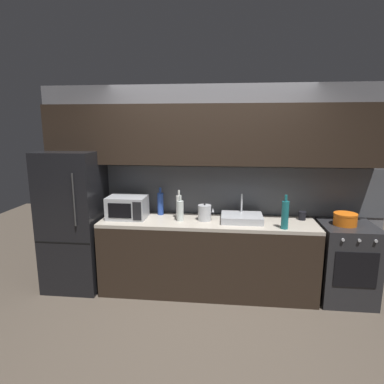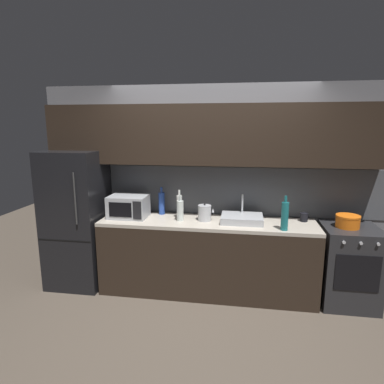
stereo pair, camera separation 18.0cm
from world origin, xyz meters
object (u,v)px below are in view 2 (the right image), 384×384
(oven_range, at_px, (348,265))
(wine_bottle_white, at_px, (179,206))
(wine_bottle_clear, at_px, (180,210))
(kettle, at_px, (205,213))
(cooking_pot, at_px, (348,221))
(mug_dark, at_px, (304,217))
(refrigerator, at_px, (77,219))
(wine_bottle_blue, at_px, (162,203))
(wine_bottle_teal, at_px, (285,216))
(microwave, at_px, (129,206))

(oven_range, height_order, wine_bottle_white, wine_bottle_white)
(wine_bottle_clear, bearing_deg, kettle, 10.39)
(oven_range, relative_size, cooking_pot, 3.50)
(kettle, height_order, mug_dark, kettle)
(refrigerator, bearing_deg, wine_bottle_blue, 11.90)
(oven_range, xyz_separation_m, wine_bottle_teal, (-0.76, -0.21, 0.61))
(refrigerator, height_order, microwave, refrigerator)
(refrigerator, relative_size, microwave, 3.72)
(refrigerator, xyz_separation_m, wine_bottle_blue, (1.05, 0.22, 0.19))
(oven_range, distance_m, wine_bottle_white, 2.05)
(wine_bottle_white, relative_size, mug_dark, 3.47)
(oven_range, xyz_separation_m, wine_bottle_clear, (-1.93, -0.03, 0.58))
(wine_bottle_teal, relative_size, mug_dark, 3.74)
(microwave, distance_m, wine_bottle_teal, 1.84)
(wine_bottle_blue, distance_m, wine_bottle_clear, 0.39)
(kettle, bearing_deg, oven_range, -0.69)
(oven_range, xyz_separation_m, wine_bottle_blue, (-2.22, 0.22, 0.59))
(microwave, distance_m, cooking_pot, 2.54)
(mug_dark, xyz_separation_m, cooking_pot, (0.44, -0.16, 0.02))
(refrigerator, height_order, wine_bottle_blue, refrigerator)
(oven_range, bearing_deg, kettle, 179.31)
(microwave, bearing_deg, oven_range, -0.44)
(kettle, height_order, wine_bottle_white, wine_bottle_white)
(cooking_pot, bearing_deg, wine_bottle_white, 177.81)
(oven_range, distance_m, kettle, 1.73)
(wine_bottle_blue, bearing_deg, wine_bottle_clear, -41.36)
(wine_bottle_teal, height_order, wine_bottle_clear, wine_bottle_teal)
(oven_range, relative_size, wine_bottle_teal, 2.39)
(wine_bottle_blue, bearing_deg, oven_range, -5.71)
(oven_range, relative_size, mug_dark, 8.92)
(microwave, xyz_separation_m, mug_dark, (2.10, 0.15, -0.08))
(wine_bottle_white, relative_size, cooking_pot, 1.36)
(wine_bottle_teal, bearing_deg, wine_bottle_white, 166.89)
(mug_dark, height_order, cooking_pot, cooking_pot)
(wine_bottle_teal, xyz_separation_m, cooking_pot, (0.71, 0.21, -0.09))
(kettle, relative_size, wine_bottle_blue, 0.60)
(kettle, distance_m, wine_bottle_teal, 0.92)
(refrigerator, xyz_separation_m, cooking_pot, (3.22, 0.00, 0.11))
(wine_bottle_blue, relative_size, cooking_pot, 1.35)
(wine_bottle_blue, bearing_deg, cooking_pot, -5.80)
(refrigerator, height_order, wine_bottle_teal, refrigerator)
(wine_bottle_clear, bearing_deg, oven_range, 0.96)
(wine_bottle_blue, bearing_deg, refrigerator, -168.10)
(refrigerator, relative_size, cooking_pot, 6.65)
(wine_bottle_teal, distance_m, wine_bottle_white, 1.24)
(microwave, bearing_deg, refrigerator, -178.45)
(wine_bottle_white, xyz_separation_m, wine_bottle_blue, (-0.26, 0.15, -0.00))
(mug_dark, bearing_deg, wine_bottle_white, -176.48)
(wine_bottle_teal, bearing_deg, mug_dark, 54.25)
(refrigerator, bearing_deg, wine_bottle_white, 3.21)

